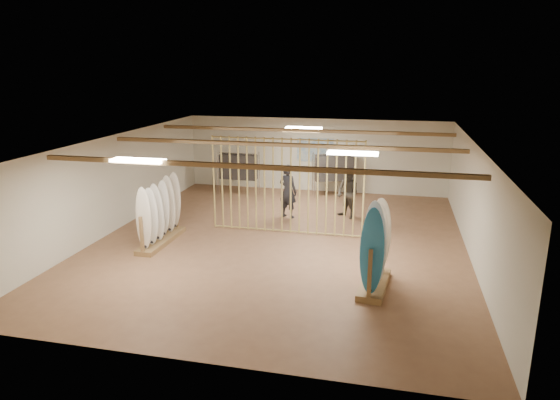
% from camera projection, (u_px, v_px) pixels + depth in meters
% --- Properties ---
extents(floor, '(12.00, 12.00, 0.00)m').
position_uv_depth(floor, '(280.00, 241.00, 13.90)').
color(floor, '#8B6143').
rests_on(floor, ground).
extents(ceiling, '(12.00, 12.00, 0.00)m').
position_uv_depth(ceiling, '(280.00, 142.00, 13.17)').
color(ceiling, gray).
rests_on(ceiling, ground).
extents(wall_back, '(12.00, 0.00, 12.00)m').
position_uv_depth(wall_back, '(315.00, 155.00, 19.18)').
color(wall_back, silver).
rests_on(wall_back, ground).
extents(wall_front, '(12.00, 0.00, 12.00)m').
position_uv_depth(wall_front, '(195.00, 285.00, 7.89)').
color(wall_front, silver).
rests_on(wall_front, ground).
extents(wall_left, '(0.00, 12.00, 12.00)m').
position_uv_depth(wall_left, '(114.00, 183.00, 14.62)').
color(wall_left, silver).
rests_on(wall_left, ground).
extents(wall_right, '(0.00, 12.00, 12.00)m').
position_uv_depth(wall_right, '(475.00, 204.00, 12.45)').
color(wall_right, silver).
rests_on(wall_right, ground).
extents(ceiling_slats, '(9.50, 6.12, 0.10)m').
position_uv_depth(ceiling_slats, '(280.00, 145.00, 13.19)').
color(ceiling_slats, olive).
rests_on(ceiling_slats, ground).
extents(light_panels, '(1.20, 0.35, 0.06)m').
position_uv_depth(light_panels, '(280.00, 144.00, 13.18)').
color(light_panels, white).
rests_on(light_panels, ground).
extents(bamboo_partition, '(4.45, 0.05, 2.78)m').
position_uv_depth(bamboo_partition, '(286.00, 186.00, 14.29)').
color(bamboo_partition, tan).
rests_on(bamboo_partition, ground).
extents(poster, '(1.40, 0.03, 0.90)m').
position_uv_depth(poster, '(315.00, 150.00, 19.10)').
color(poster, '#3470B9').
rests_on(poster, ground).
extents(rack_left, '(0.50, 2.20, 1.78)m').
position_uv_depth(rack_left, '(160.00, 222.00, 13.65)').
color(rack_left, olive).
rests_on(rack_left, floor).
extents(rack_right, '(0.70, 1.74, 1.97)m').
position_uv_depth(rack_right, '(375.00, 259.00, 10.86)').
color(rack_right, olive).
rests_on(rack_right, floor).
extents(clothing_rack_a, '(1.52, 0.43, 1.63)m').
position_uv_depth(clothing_rack_a, '(238.00, 167.00, 18.70)').
color(clothing_rack_a, silver).
rests_on(clothing_rack_a, floor).
extents(clothing_rack_b, '(1.47, 0.85, 1.64)m').
position_uv_depth(clothing_rack_b, '(334.00, 168.00, 18.43)').
color(clothing_rack_b, silver).
rests_on(clothing_rack_b, floor).
extents(shopper_a, '(0.84, 0.72, 1.96)m').
position_uv_depth(shopper_a, '(288.00, 188.00, 15.86)').
color(shopper_a, '#27282F').
rests_on(shopper_a, floor).
extents(shopper_b, '(1.12, 1.10, 1.83)m').
position_uv_depth(shopper_b, '(348.00, 190.00, 15.82)').
color(shopper_b, '#3C362E').
rests_on(shopper_b, floor).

